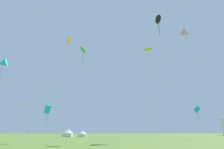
# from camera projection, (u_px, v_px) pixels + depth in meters

# --- Properties ---
(kite_pink_delta) EXTENTS (3.81, 3.26, 37.90)m
(kite_pink_delta) POSITION_uv_depth(u_px,v_px,m) (186.00, 33.00, 63.75)
(kite_pink_delta) COLOR pink
(kite_pink_delta) RESTS_ON ground
(kite_cyan_box) EXTENTS (2.44, 3.05, 7.44)m
(kite_cyan_box) POSITION_uv_depth(u_px,v_px,m) (48.00, 109.00, 36.52)
(kite_cyan_box) COLOR #1EB7CC
(kite_cyan_box) RESTS_ON ground
(kite_lime_parafoil) EXTENTS (2.93, 2.35, 24.04)m
(kite_lime_parafoil) POSITION_uv_depth(u_px,v_px,m) (148.00, 50.00, 48.36)
(kite_lime_parafoil) COLOR #99DB2D
(kite_lime_parafoil) RESTS_ON ground
(kite_cyan_diamond) EXTENTS (1.52, 2.61, 10.18)m
(kite_cyan_diamond) POSITION_uv_depth(u_px,v_px,m) (197.00, 110.00, 56.28)
(kite_cyan_diamond) COLOR #1EB7CC
(kite_cyan_diamond) RESTS_ON ground
(kite_green_parafoil) EXTENTS (1.76, 3.27, 14.37)m
(kite_green_parafoil) POSITION_uv_depth(u_px,v_px,m) (83.00, 50.00, 26.86)
(kite_green_parafoil) COLOR green
(kite_green_parafoil) RESTS_ON ground
(kite_black_parafoil) EXTENTS (2.26, 3.81, 29.02)m
(kite_black_parafoil) POSITION_uv_depth(u_px,v_px,m) (158.00, 19.00, 43.36)
(kite_black_parafoil) COLOR black
(kite_black_parafoil) RESTS_ON ground
(kite_white_diamond) EXTENTS (1.55, 2.91, 10.59)m
(kite_white_diamond) POSITION_uv_depth(u_px,v_px,m) (26.00, 104.00, 47.04)
(kite_white_diamond) COLOR white
(kite_white_diamond) RESTS_ON ground
(kite_cyan_delta) EXTENTS (2.22, 2.03, 16.50)m
(kite_cyan_delta) POSITION_uv_depth(u_px,v_px,m) (3.00, 63.00, 36.18)
(kite_cyan_delta) COLOR #1EB7CC
(kite_cyan_delta) RESTS_ON ground
(kite_orange_diamond) EXTENTS (1.29, 2.60, 27.80)m
(kite_orange_diamond) POSITION_uv_depth(u_px,v_px,m) (69.00, 42.00, 50.06)
(kite_orange_diamond) COLOR orange
(kite_orange_diamond) RESTS_ON ground
(festival_tent_center) EXTENTS (4.67, 4.67, 3.03)m
(festival_tent_center) POSITION_uv_depth(u_px,v_px,m) (68.00, 132.00, 72.78)
(festival_tent_center) COLOR white
(festival_tent_center) RESTS_ON ground
(festival_tent_right) EXTENTS (3.65, 3.65, 2.37)m
(festival_tent_right) POSITION_uv_depth(u_px,v_px,m) (82.00, 133.00, 72.82)
(festival_tent_right) COLOR white
(festival_tent_right) RESTS_ON ground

